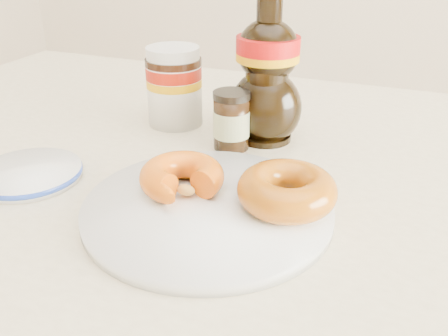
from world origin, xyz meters
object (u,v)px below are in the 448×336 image
at_px(dining_table, 246,224).
at_px(donut_bitten, 182,177).
at_px(plate, 208,208).
at_px(donut_whole, 287,190).
at_px(nutella_jar, 174,83).
at_px(syrup_bottle, 267,71).
at_px(blue_rim_saucer, 29,173).
at_px(dark_jar, 231,121).

distance_m(dining_table, donut_bitten, 0.16).
relative_size(plate, donut_whole, 2.55).
bearing_deg(dining_table, donut_bitten, -115.20).
bearing_deg(nutella_jar, syrup_bottle, -3.31).
distance_m(syrup_bottle, blue_rim_saucer, 0.35).
bearing_deg(dining_table, nutella_jar, 143.79).
height_order(plate, syrup_bottle, syrup_bottle).
xyz_separation_m(syrup_bottle, dark_jar, (-0.04, -0.05, -0.06)).
height_order(dining_table, syrup_bottle, syrup_bottle).
bearing_deg(donut_bitten, plate, -10.43).
bearing_deg(plate, dark_jar, 102.69).
distance_m(plate, donut_whole, 0.09).
relative_size(nutella_jar, dark_jar, 1.47).
distance_m(nutella_jar, dark_jar, 0.13).
bearing_deg(donut_bitten, syrup_bottle, 94.39).
relative_size(plate, dark_jar, 3.33).
bearing_deg(donut_whole, nutella_jar, 138.95).
relative_size(dining_table, donut_bitten, 14.12).
xyz_separation_m(dining_table, donut_whole, (0.08, -0.09, 0.12)).
distance_m(donut_bitten, blue_rim_saucer, 0.21).
xyz_separation_m(plate, dark_jar, (-0.04, 0.18, 0.03)).
bearing_deg(donut_bitten, nutella_jar, 132.03).
bearing_deg(dining_table, plate, -93.37).
distance_m(donut_whole, dark_jar, 0.20).
xyz_separation_m(donut_whole, dark_jar, (-0.12, 0.15, 0.01)).
bearing_deg(dark_jar, blue_rim_saucer, -137.98).
height_order(plate, blue_rim_saucer, same).
bearing_deg(nutella_jar, blue_rim_saucer, -109.79).
distance_m(plate, syrup_bottle, 0.25).
distance_m(donut_whole, nutella_jar, 0.32).
height_order(dining_table, nutella_jar, nutella_jar).
bearing_deg(donut_bitten, dark_jar, 103.92).
relative_size(nutella_jar, blue_rim_saucer, 0.92).
height_order(nutella_jar, dark_jar, nutella_jar).
bearing_deg(donut_bitten, dining_table, 78.40).
xyz_separation_m(nutella_jar, blue_rim_saucer, (-0.09, -0.24, -0.06)).
bearing_deg(dark_jar, plate, -77.31).
xyz_separation_m(dark_jar, blue_rim_saucer, (-0.21, -0.19, -0.03)).
distance_m(donut_bitten, donut_whole, 0.12).
distance_m(donut_bitten, nutella_jar, 0.25).
height_order(donut_whole, syrup_bottle, syrup_bottle).
height_order(nutella_jar, syrup_bottle, syrup_bottle).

